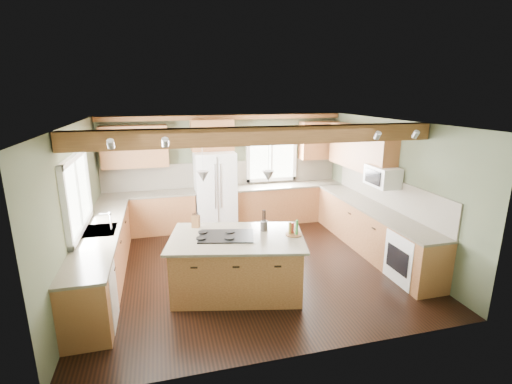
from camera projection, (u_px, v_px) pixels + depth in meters
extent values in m
plane|color=black|center=(250.00, 265.00, 6.82)|extent=(5.60, 5.60, 0.00)
plane|color=silver|center=(249.00, 123.00, 6.15)|extent=(5.60, 5.60, 0.00)
plane|color=#4A5139|center=(225.00, 170.00, 8.82)|extent=(5.60, 0.00, 5.60)
plane|color=#4A5139|center=(76.00, 210.00, 5.80)|extent=(0.00, 5.00, 5.00)
plane|color=#4A5139|center=(390.00, 188.00, 7.17)|extent=(0.00, 5.00, 5.00)
cube|color=#583319|center=(262.00, 136.00, 5.45)|extent=(5.55, 0.26, 0.26)
cube|color=#583319|center=(224.00, 117.00, 8.40)|extent=(5.55, 0.20, 0.10)
cube|color=brown|center=(225.00, 174.00, 8.83)|extent=(5.58, 0.03, 0.58)
cube|color=brown|center=(387.00, 192.00, 7.23)|extent=(0.03, 3.70, 0.58)
cube|color=brown|center=(149.00, 214.00, 8.33)|extent=(2.02, 0.60, 0.88)
cube|color=#4C4537|center=(148.00, 194.00, 8.21)|extent=(2.06, 0.64, 0.04)
cube|color=brown|center=(287.00, 203.00, 9.13)|extent=(2.62, 0.60, 0.88)
cube|color=#4C4537|center=(288.00, 185.00, 9.01)|extent=(2.66, 0.64, 0.04)
cube|color=brown|center=(103.00, 257.00, 6.15)|extent=(0.60, 3.70, 0.88)
cube|color=#4C4537|center=(100.00, 231.00, 6.03)|extent=(0.64, 3.74, 0.04)
cube|color=brown|center=(371.00, 230.00, 7.37)|extent=(0.60, 3.70, 0.88)
cube|color=#4C4537|center=(373.00, 208.00, 7.25)|extent=(0.64, 3.74, 0.04)
cube|color=brown|center=(135.00, 147.00, 8.00)|extent=(1.40, 0.35, 0.90)
cube|color=brown|center=(212.00, 135.00, 8.36)|extent=(0.96, 0.35, 0.70)
cube|color=brown|center=(360.00, 148.00, 7.80)|extent=(0.35, 2.20, 0.90)
cube|color=brown|center=(318.00, 140.00, 9.05)|extent=(0.90, 0.35, 0.90)
cube|color=white|center=(76.00, 194.00, 5.79)|extent=(0.04, 1.60, 1.05)
cube|color=white|center=(271.00, 158.00, 9.02)|extent=(1.10, 0.04, 1.00)
cube|color=#262628|center=(100.00, 231.00, 6.03)|extent=(0.50, 0.65, 0.03)
cylinder|color=#B2B2B7|center=(111.00, 222.00, 6.03)|extent=(0.02, 0.02, 0.28)
cube|color=white|center=(91.00, 298.00, 4.94)|extent=(0.60, 0.60, 0.84)
cube|color=white|center=(413.00, 258.00, 6.15)|extent=(0.60, 0.72, 0.84)
cube|color=white|center=(383.00, 176.00, 7.00)|extent=(0.40, 0.70, 0.38)
cone|color=#B2B2B7|center=(203.00, 176.00, 5.49)|extent=(0.18, 0.18, 0.16)
cone|color=#B2B2B7|center=(268.00, 176.00, 5.52)|extent=(0.18, 0.18, 0.16)
cube|color=white|center=(215.00, 191.00, 8.50)|extent=(0.90, 0.74, 1.80)
cube|color=olive|center=(237.00, 265.00, 5.88)|extent=(2.15, 1.59, 0.88)
cube|color=#4C4537|center=(237.00, 238.00, 5.76)|extent=(2.31, 1.74, 0.04)
cube|color=black|center=(226.00, 236.00, 5.74)|extent=(0.94, 0.73, 0.02)
cube|color=brown|center=(196.00, 221.00, 6.12)|extent=(0.15, 0.14, 0.21)
cylinder|color=#474139|center=(264.00, 226.00, 5.98)|extent=(0.13, 0.13, 0.16)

